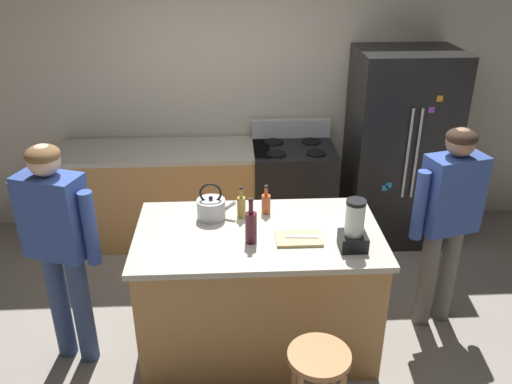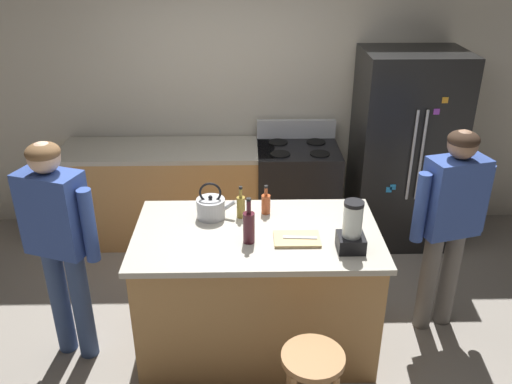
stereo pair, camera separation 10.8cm
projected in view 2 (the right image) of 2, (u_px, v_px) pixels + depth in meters
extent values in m
plane|color=gray|center=(257.00, 340.00, 4.00)|extent=(14.00, 14.00, 0.00)
cube|color=beige|center=(253.00, 92.00, 5.16)|extent=(8.00, 0.10, 2.70)
cube|color=#B7844C|center=(257.00, 291.00, 3.80)|extent=(1.59, 0.88, 0.89)
cube|color=#B2AD9E|center=(257.00, 234.00, 3.60)|extent=(1.65, 0.94, 0.04)
cube|color=#B7844C|center=(171.00, 195.00, 5.18)|extent=(2.00, 0.64, 0.89)
cube|color=#B2AD9E|center=(167.00, 150.00, 4.98)|extent=(2.00, 0.64, 0.04)
cube|color=black|center=(404.00, 150.00, 4.97)|extent=(0.90, 0.70, 1.83)
cylinder|color=#B7BABF|center=(412.00, 156.00, 4.60)|extent=(0.02, 0.02, 0.82)
cylinder|color=#B7BABF|center=(421.00, 156.00, 4.60)|extent=(0.02, 0.02, 0.82)
cube|color=#268CD8|center=(389.00, 190.00, 4.75)|extent=(0.05, 0.01, 0.05)
cube|color=purple|center=(437.00, 112.00, 4.44)|extent=(0.05, 0.01, 0.05)
cube|color=#268CD8|center=(393.00, 187.00, 4.74)|extent=(0.05, 0.01, 0.05)
cube|color=orange|center=(445.00, 100.00, 4.40)|extent=(0.05, 0.01, 0.05)
cube|color=black|center=(297.00, 193.00, 5.17)|extent=(0.76, 0.64, 0.93)
cube|color=black|center=(300.00, 214.00, 4.90)|extent=(0.60, 0.01, 0.24)
cube|color=#B7BABF|center=(296.00, 129.00, 5.18)|extent=(0.76, 0.06, 0.18)
cylinder|color=black|center=(280.00, 154.00, 4.82)|extent=(0.18, 0.18, 0.01)
cylinder|color=black|center=(320.00, 154.00, 4.83)|extent=(0.18, 0.18, 0.01)
cylinder|color=black|center=(278.00, 142.00, 5.09)|extent=(0.18, 0.18, 0.01)
cylinder|color=black|center=(316.00, 142.00, 5.10)|extent=(0.18, 0.18, 0.01)
cylinder|color=#384C7A|center=(60.00, 300.00, 3.74)|extent=(0.17, 0.17, 0.86)
cylinder|color=#384C7A|center=(82.00, 305.00, 3.69)|extent=(0.17, 0.17, 0.86)
cube|color=#334C99|center=(54.00, 213.00, 3.40)|extent=(0.45, 0.34, 0.56)
cylinder|color=#334C99|center=(23.00, 214.00, 3.49)|extent=(0.11, 0.11, 0.50)
cylinder|color=#334C99|center=(89.00, 226.00, 3.35)|extent=(0.11, 0.11, 0.50)
sphere|color=#D8AD8C|center=(44.00, 158.00, 3.23)|extent=(0.26, 0.26, 0.20)
ellipsoid|color=brown|center=(43.00, 152.00, 3.22)|extent=(0.27, 0.27, 0.12)
cylinder|color=#66605B|center=(449.00, 277.00, 4.02)|extent=(0.16, 0.16, 0.81)
cylinder|color=#66605B|center=(428.00, 281.00, 3.98)|extent=(0.16, 0.16, 0.81)
cube|color=#334C99|center=(453.00, 197.00, 3.70)|extent=(0.44, 0.32, 0.57)
cylinder|color=#334C99|center=(483.00, 198.00, 3.78)|extent=(0.11, 0.11, 0.51)
cylinder|color=#334C99|center=(421.00, 208.00, 3.66)|extent=(0.11, 0.11, 0.51)
sphere|color=#8C664C|center=(463.00, 145.00, 3.53)|extent=(0.25, 0.25, 0.20)
ellipsoid|color=#332319|center=(464.00, 140.00, 3.51)|extent=(0.26, 0.26, 0.12)
cylinder|color=#9E6B3D|center=(313.00, 358.00, 2.99)|extent=(0.36, 0.36, 0.04)
cylinder|color=#9E6B3D|center=(289.00, 384.00, 3.23)|extent=(0.04, 0.04, 0.58)
cylinder|color=#9E6B3D|center=(328.00, 383.00, 3.23)|extent=(0.04, 0.04, 0.58)
cube|color=black|center=(351.00, 242.00, 3.37)|extent=(0.17, 0.17, 0.10)
cylinder|color=silver|center=(353.00, 221.00, 3.30)|extent=(0.12, 0.12, 0.21)
cylinder|color=black|center=(354.00, 204.00, 3.25)|extent=(0.12, 0.12, 0.02)
cylinder|color=#B24C26|center=(266.00, 204.00, 3.80)|extent=(0.06, 0.06, 0.14)
cylinder|color=#B24C26|center=(266.00, 192.00, 3.75)|extent=(0.02, 0.02, 0.06)
cylinder|color=black|center=(266.00, 187.00, 3.74)|extent=(0.03, 0.03, 0.02)
cylinder|color=olive|center=(241.00, 207.00, 3.74)|extent=(0.06, 0.06, 0.15)
cylinder|color=olive|center=(241.00, 193.00, 3.69)|extent=(0.02, 0.02, 0.07)
cylinder|color=black|center=(241.00, 188.00, 3.68)|extent=(0.03, 0.03, 0.02)
cylinder|color=#471923|center=(249.00, 228.00, 3.43)|extent=(0.08, 0.08, 0.21)
cylinder|color=#471923|center=(249.00, 207.00, 3.36)|extent=(0.03, 0.03, 0.09)
cylinder|color=black|center=(249.00, 200.00, 3.34)|extent=(0.03, 0.03, 0.02)
cylinder|color=#B7BABF|center=(211.00, 208.00, 3.74)|extent=(0.20, 0.20, 0.14)
sphere|color=black|center=(210.00, 197.00, 3.71)|extent=(0.03, 0.03, 0.03)
cylinder|color=#B7BABF|center=(229.00, 205.00, 3.74)|extent=(0.09, 0.03, 0.08)
torus|color=black|center=(210.00, 193.00, 3.69)|extent=(0.16, 0.02, 0.16)
cube|color=tan|center=(297.00, 239.00, 3.48)|extent=(0.30, 0.20, 0.02)
cube|color=#B7BABF|center=(300.00, 237.00, 3.48)|extent=(0.22, 0.04, 0.01)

